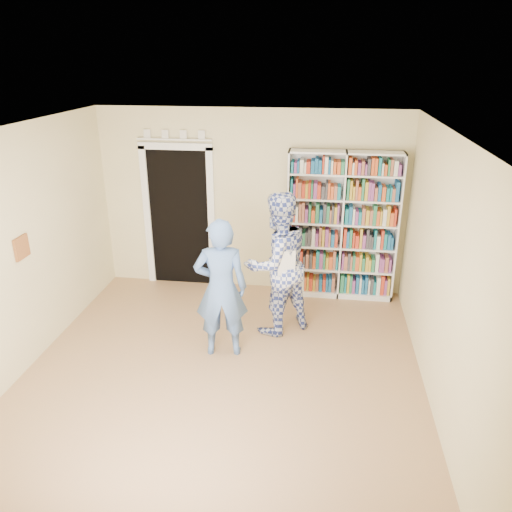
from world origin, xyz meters
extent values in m
plane|color=#AC7E53|center=(0.00, 0.00, 0.00)|extent=(5.00, 5.00, 0.00)
plane|color=white|center=(0.00, 0.00, 2.70)|extent=(5.00, 5.00, 0.00)
plane|color=beige|center=(0.00, 2.50, 1.35)|extent=(4.50, 0.00, 4.50)
plane|color=beige|center=(-2.25, 0.00, 1.35)|extent=(0.00, 5.00, 5.00)
plane|color=beige|center=(2.25, 0.00, 1.35)|extent=(0.00, 5.00, 5.00)
cube|color=white|center=(1.33, 2.34, 1.08)|extent=(1.57, 0.29, 2.16)
cube|color=white|center=(1.33, 2.34, 1.08)|extent=(0.02, 0.29, 2.16)
cube|color=black|center=(-1.10, 2.48, 1.05)|extent=(0.90, 0.03, 2.10)
cube|color=white|center=(-1.60, 2.47, 1.05)|extent=(0.10, 0.06, 2.20)
cube|color=white|center=(-0.60, 2.47, 1.05)|extent=(0.10, 0.06, 2.20)
cube|color=white|center=(-1.10, 2.47, 2.15)|extent=(1.10, 0.06, 0.10)
cube|color=white|center=(-1.10, 2.46, 2.25)|extent=(1.10, 0.08, 0.02)
cube|color=maroon|center=(-2.23, 0.20, 1.40)|extent=(0.03, 0.25, 0.25)
imported|color=#4F73B1|center=(-0.08, 0.58, 0.85)|extent=(0.68, 0.51, 1.71)
imported|color=navy|center=(0.51, 1.21, 0.93)|extent=(1.15, 1.11, 1.86)
cube|color=white|center=(0.65, 0.97, 1.05)|extent=(0.21, 0.09, 0.31)
camera|label=1|loc=(1.03, -4.53, 3.39)|focal=35.00mm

